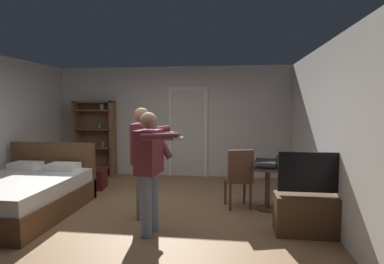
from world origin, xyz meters
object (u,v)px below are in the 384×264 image
(bottle_on_table, at_px, (278,163))
(person_blue_shirt, at_px, (150,165))
(bed, at_px, (20,195))
(side_table, at_px, (268,182))
(tv_flatscreen, at_px, (312,210))
(person_striped_shirt, at_px, (143,154))
(laptop, at_px, (266,165))
(bookshelf, at_px, (95,135))
(suitcase_dark, at_px, (93,179))
(wooden_chair, at_px, (239,176))

(bottle_on_table, height_order, person_blue_shirt, person_blue_shirt)
(bed, distance_m, side_table, 3.94)
(bed, bearing_deg, bottle_on_table, 8.62)
(tv_flatscreen, height_order, person_striped_shirt, person_striped_shirt)
(side_table, relative_size, bottle_on_table, 3.13)
(bed, bearing_deg, laptop, 9.56)
(bookshelf, xyz_separation_m, suitcase_dark, (0.48, -1.23, -0.79))
(laptop, height_order, person_blue_shirt, person_blue_shirt)
(wooden_chair, height_order, person_blue_shirt, person_blue_shirt)
(bed, relative_size, laptop, 5.44)
(tv_flatscreen, relative_size, wooden_chair, 1.11)
(laptop, distance_m, suitcase_dark, 3.52)
(wooden_chair, bearing_deg, person_blue_shirt, -135.44)
(person_striped_shirt, bearing_deg, bottle_on_table, 13.11)
(bookshelf, xyz_separation_m, side_table, (3.88, -2.09, -0.51))
(tv_flatscreen, bearing_deg, side_table, 116.98)
(person_blue_shirt, bearing_deg, tv_flatscreen, 6.50)
(laptop, bearing_deg, tv_flatscreen, -60.04)
(tv_flatscreen, bearing_deg, person_blue_shirt, -173.50)
(person_striped_shirt, xyz_separation_m, suitcase_dark, (-1.47, 1.42, -0.78))
(laptop, xyz_separation_m, bottle_on_table, (0.18, -0.04, 0.04))
(bookshelf, height_order, side_table, bookshelf)
(bookshelf, bearing_deg, tv_flatscreen, -34.77)
(tv_flatscreen, distance_m, laptop, 1.11)
(bookshelf, height_order, suitcase_dark, bookshelf)
(bookshelf, xyz_separation_m, person_striped_shirt, (1.96, -2.65, -0.01))
(person_striped_shirt, bearing_deg, laptop, 15.37)
(bookshelf, relative_size, suitcase_dark, 3.75)
(side_table, bearing_deg, bed, -169.92)
(tv_flatscreen, xyz_separation_m, side_table, (-0.47, 0.93, 0.14))
(wooden_chair, distance_m, person_blue_shirt, 1.71)
(bookshelf, relative_size, wooden_chair, 1.83)
(side_table, bearing_deg, suitcase_dark, 165.72)
(bookshelf, relative_size, bottle_on_table, 8.07)
(laptop, relative_size, suitcase_dark, 0.80)
(side_table, bearing_deg, tv_flatscreen, -63.02)
(bed, height_order, wooden_chair, bed)
(bed, bearing_deg, suitcase_dark, 72.79)
(bed, xyz_separation_m, side_table, (3.87, 0.69, 0.16))
(bookshelf, xyz_separation_m, laptop, (3.84, -2.13, -0.23))
(bookshelf, xyz_separation_m, wooden_chair, (3.41, -2.09, -0.43))
(laptop, height_order, person_striped_shirt, person_striped_shirt)
(suitcase_dark, bearing_deg, side_table, -20.06)
(person_blue_shirt, height_order, suitcase_dark, person_blue_shirt)
(side_table, relative_size, person_blue_shirt, 0.43)
(bookshelf, height_order, bottle_on_table, bookshelf)
(bottle_on_table, distance_m, person_striped_shirt, 2.12)
(person_striped_shirt, bearing_deg, person_blue_shirt, -66.15)
(tv_flatscreen, height_order, laptop, tv_flatscreen)
(laptop, bearing_deg, wooden_chair, 174.79)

